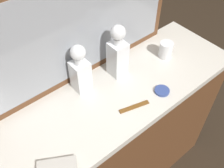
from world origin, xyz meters
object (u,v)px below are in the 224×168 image
Objects in this scene: crystal_decanter_far_right at (80,72)px; crystal_decanter_front at (118,55)px; tortoiseshell_comb at (134,107)px; silver_brush_right at (57,166)px; porcelain_dish at (162,91)px; crystal_tumbler_far_left at (166,50)px.

crystal_decanter_front is (0.20, -0.03, 0.01)m from crystal_decanter_far_right.
tortoiseshell_comb is at bearing -66.45° from crystal_decanter_far_right.
crystal_decanter_front is 1.94× the size of tortoiseshell_comb.
crystal_decanter_front reaches higher than crystal_decanter_far_right.
crystal_decanter_far_right is 1.74× the size of tortoiseshell_comb.
crystal_decanter_far_right is at bearing 41.77° from silver_brush_right.
crystal_decanter_far_right is 3.53× the size of porcelain_dish.
crystal_decanter_front is at bearing 68.17° from tortoiseshell_comb.
crystal_decanter_far_right is 0.30m from tortoiseshell_comb.
porcelain_dish is at bearing -44.12° from crystal_decanter_far_right.
silver_brush_right is 2.15× the size of porcelain_dish.
porcelain_dish is at bearing -140.53° from crystal_tumbler_far_left.
crystal_decanter_far_right is at bearing 168.17° from crystal_tumbler_far_left.
silver_brush_right is at bearing -167.40° from crystal_tumbler_far_left.
crystal_tumbler_far_left is 0.83m from silver_brush_right.
tortoiseshell_comb is at bearing 3.36° from silver_brush_right.
silver_brush_right is (-0.81, -0.18, -0.03)m from crystal_tumbler_far_left.
silver_brush_right is 1.06× the size of tortoiseshell_comb.
crystal_decanter_far_right is at bearing 171.08° from crystal_decanter_front.
silver_brush_right is (-0.52, -0.25, -0.10)m from crystal_decanter_front.
crystal_tumbler_far_left is 0.27m from porcelain_dish.
crystal_decanter_far_right is 0.90× the size of crystal_decanter_front.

